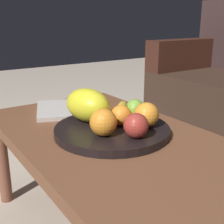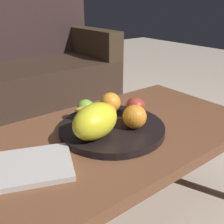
# 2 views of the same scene
# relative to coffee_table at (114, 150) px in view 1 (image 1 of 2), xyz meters

# --- Properties ---
(coffee_table) EXTENTS (1.04, 0.58, 0.41)m
(coffee_table) POSITION_rel_coffee_table_xyz_m (0.00, 0.00, 0.00)
(coffee_table) COLOR brown
(coffee_table) RESTS_ON ground_plane
(fruit_bowl) EXTENTS (0.38, 0.38, 0.03)m
(fruit_bowl) POSITION_rel_coffee_table_xyz_m (-0.02, 0.01, 0.06)
(fruit_bowl) COLOR black
(fruit_bowl) RESTS_ON coffee_table
(melon_large_front) EXTENTS (0.20, 0.16, 0.11)m
(melon_large_front) POSITION_rel_coffee_table_xyz_m (-0.12, -0.03, 0.13)
(melon_large_front) COLOR yellow
(melon_large_front) RESTS_ON fruit_bowl
(orange_front) EXTENTS (0.08, 0.08, 0.08)m
(orange_front) POSITION_rel_coffee_table_xyz_m (0.03, -0.06, 0.11)
(orange_front) COLOR orange
(orange_front) RESTS_ON fruit_bowl
(orange_left) EXTENTS (0.08, 0.08, 0.08)m
(orange_left) POSITION_rel_coffee_table_xyz_m (0.04, 0.10, 0.11)
(orange_left) COLOR orange
(orange_left) RESTS_ON fruit_bowl
(orange_right) EXTENTS (0.07, 0.07, 0.07)m
(orange_right) POSITION_rel_coffee_table_xyz_m (-0.02, 0.04, 0.11)
(orange_right) COLOR orange
(orange_right) RESTS_ON fruit_bowl
(apple_front) EXTENTS (0.07, 0.07, 0.07)m
(apple_front) POSITION_rel_coffee_table_xyz_m (0.09, 0.01, 0.11)
(apple_front) COLOR #A5342B
(apple_front) RESTS_ON fruit_bowl
(apple_left) EXTENTS (0.07, 0.07, 0.07)m
(apple_left) POSITION_rel_coffee_table_xyz_m (-0.06, 0.13, 0.11)
(apple_left) COLOR #78AC39
(apple_left) RESTS_ON fruit_bowl
(banana_bunch) EXTENTS (0.15, 0.14, 0.06)m
(banana_bunch) POSITION_rel_coffee_table_xyz_m (-0.06, 0.07, 0.10)
(banana_bunch) COLOR gold
(banana_bunch) RESTS_ON fruit_bowl
(magazine) EXTENTS (0.30, 0.26, 0.02)m
(magazine) POSITION_rel_coffee_table_xyz_m (-0.35, -0.03, 0.06)
(magazine) COLOR beige
(magazine) RESTS_ON coffee_table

